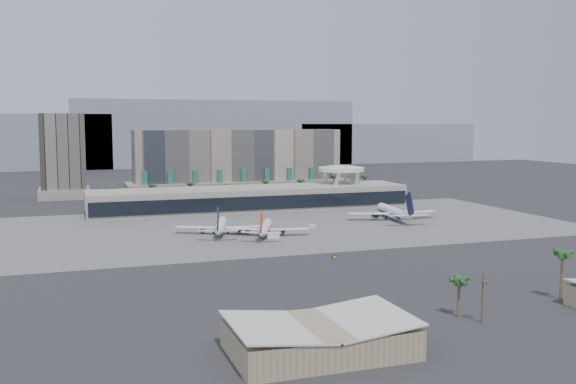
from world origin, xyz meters
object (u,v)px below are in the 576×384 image
object	(u,v)px
service_vehicle_a	(273,236)
taxiway_sign	(335,257)
airliner_left	(221,226)
airliner_centre	(265,228)
service_vehicle_b	(312,226)
utility_pole	(483,293)
airliner_right	(394,212)

from	to	relation	value
service_vehicle_a	taxiway_sign	world-z (taller)	service_vehicle_a
airliner_left	service_vehicle_a	distance (m)	24.47
airliner_left	service_vehicle_a	world-z (taller)	airliner_left
taxiway_sign	airliner_left	bearing A→B (deg)	96.76
airliner_centre	service_vehicle_a	xyz separation A→B (m)	(1.15, -7.13, -2.08)
service_vehicle_b	taxiway_sign	world-z (taller)	service_vehicle_b
utility_pole	service_vehicle_a	distance (m)	121.03
utility_pole	service_vehicle_b	world-z (taller)	utility_pole
service_vehicle_a	taxiway_sign	size ratio (longest dim) A/B	2.28
utility_pole	airliner_left	xyz separation A→B (m)	(-30.56, 137.08, -3.69)
utility_pole	airliner_left	distance (m)	140.50
airliner_left	taxiway_sign	size ratio (longest dim) A/B	17.93
airliner_centre	airliner_right	xyz separation A→B (m)	(70.96, 21.51, 0.72)
airliner_left	taxiway_sign	world-z (taller)	airliner_left
taxiway_sign	airliner_centre	bearing A→B (deg)	84.19
utility_pole	taxiway_sign	distance (m)	77.82
airliner_left	service_vehicle_b	xyz separation A→B (m)	(41.68, 2.39, -2.65)
service_vehicle_b	service_vehicle_a	bearing A→B (deg)	-138.35
airliner_right	taxiway_sign	bearing A→B (deg)	-123.74
service_vehicle_b	taxiway_sign	size ratio (longest dim) A/B	1.44
airliner_right	service_vehicle_a	bearing A→B (deg)	-150.91
utility_pole	taxiway_sign	size ratio (longest dim) A/B	5.58
utility_pole	airliner_centre	xyz separation A→B (m)	(-14.15, 127.32, -3.86)
utility_pole	airliner_right	xyz separation A→B (m)	(56.81, 148.83, -3.13)
utility_pole	airliner_right	size ratio (longest dim) A/B	0.26
airliner_centre	taxiway_sign	distance (m)	50.96
airliner_left	taxiway_sign	bearing A→B (deg)	-49.78
airliner_right	taxiway_sign	xyz separation A→B (m)	(-61.04, -71.41, -3.52)
utility_pole	service_vehicle_b	xyz separation A→B (m)	(11.12, 139.48, -6.34)
taxiway_sign	utility_pole	bearing A→B (deg)	-103.93
airliner_left	airliner_right	distance (m)	88.16
airliner_left	utility_pole	bearing A→B (deg)	-61.03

